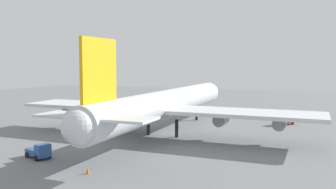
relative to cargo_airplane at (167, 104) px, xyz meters
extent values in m
plane|color=slate|center=(0.55, 0.00, -6.30)|extent=(265.99, 265.99, 0.00)
cylinder|color=silver|center=(0.55, 0.00, 0.11)|extent=(61.30, 5.68, 5.68)
sphere|color=silver|center=(31.20, 0.00, 0.11)|extent=(5.57, 5.57, 5.57)
sphere|color=silver|center=(-30.10, 0.00, 0.11)|extent=(4.83, 4.83, 4.83)
cube|color=yellow|center=(-25.20, 0.00, 7.50)|extent=(8.58, 0.50, 9.10)
cube|color=silver|center=(-26.42, -4.56, 0.96)|extent=(5.52, 8.53, 0.36)
cube|color=silver|center=(-26.42, 4.56, 0.96)|extent=(5.52, 8.53, 0.36)
cube|color=silver|center=(-2.52, -16.34, -0.74)|extent=(10.42, 29.27, 0.70)
cube|color=silver|center=(-2.52, 16.34, -0.74)|extent=(10.42, 29.27, 0.70)
cylinder|color=gray|center=(-1.52, -11.95, -2.29)|extent=(4.55, 2.39, 2.39)
cylinder|color=gray|center=(-1.52, -22.78, -2.29)|extent=(4.55, 2.39, 2.39)
cylinder|color=gray|center=(-1.52, 11.95, -2.29)|extent=(4.55, 2.39, 2.39)
cylinder|color=gray|center=(-1.52, 22.78, -2.29)|extent=(4.55, 2.39, 2.39)
cylinder|color=black|center=(20.16, 0.00, -4.52)|extent=(0.70, 0.70, 3.57)
cylinder|color=black|center=(-2.52, -3.13, -4.52)|extent=(0.70, 0.70, 3.57)
cylinder|color=black|center=(-2.52, 3.13, -4.52)|extent=(0.70, 0.70, 3.57)
cube|color=#333338|center=(20.22, -21.03, -4.96)|extent=(2.64, 2.82, 1.79)
cube|color=#B21E19|center=(22.41, -22.31, -5.18)|extent=(4.01, 3.62, 1.36)
cylinder|color=black|center=(20.91, -20.03, -5.86)|extent=(0.91, 0.69, 0.89)
cylinder|color=black|center=(19.69, -22.12, -5.86)|extent=(0.91, 0.69, 0.89)
cylinder|color=black|center=(23.63, -21.62, -5.86)|extent=(0.91, 0.69, 0.89)
cylinder|color=black|center=(22.40, -23.71, -5.86)|extent=(0.91, 0.69, 0.89)
cube|color=#2D5193|center=(-26.11, 9.75, -4.87)|extent=(2.47, 2.12, 1.99)
cube|color=#2D5193|center=(-25.32, 11.90, -5.41)|extent=(3.03, 3.62, 0.92)
cylinder|color=black|center=(-27.13, 10.27, -5.87)|extent=(0.56, 0.91, 0.87)
cylinder|color=black|center=(-25.00, 9.48, -5.87)|extent=(0.56, 0.91, 0.87)
cylinder|color=black|center=(-26.15, 12.93, -5.87)|extent=(0.56, 0.91, 0.87)
cylinder|color=black|center=(-24.02, 12.14, -5.87)|extent=(0.56, 0.91, 0.87)
cone|color=orange|center=(30.47, -1.91, -6.01)|extent=(0.41, 0.41, 0.58)
cone|color=orange|center=(-29.38, -0.67, -5.90)|extent=(0.57, 0.57, 0.82)
camera|label=1|loc=(-68.90, -28.56, 8.44)|focal=38.54mm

